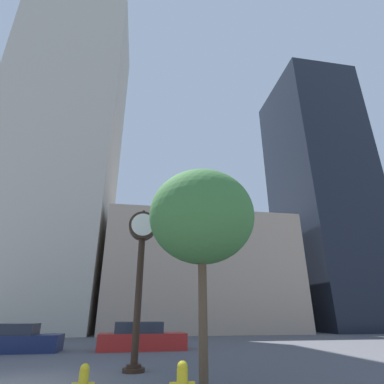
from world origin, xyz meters
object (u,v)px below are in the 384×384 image
street_clock (141,257)px  fire_hydrant_near (182,381)px  car_red (141,338)px  bare_tree (202,217)px  fire_hydrant_far (83,382)px  car_navy (11,340)px

street_clock → fire_hydrant_near: (1.03, -3.80, -3.24)m
car_red → bare_tree: bearing=-83.2°
street_clock → bare_tree: (1.74, -2.60, 0.81)m
car_red → fire_hydrant_far: 9.91m
car_navy → fire_hydrant_near: bearing=-56.2°
car_red → fire_hydrant_near: car_red is taller
fire_hydrant_near → bare_tree: (0.71, 1.21, 4.05)m
fire_hydrant_near → fire_hydrant_far: 2.13m
car_navy → fire_hydrant_near: size_ratio=5.86×
fire_hydrant_near → fire_hydrant_far: (-2.08, 0.45, -0.03)m
bare_tree → fire_hydrant_far: bearing=-164.8°
street_clock → car_red: (0.30, 6.45, -3.06)m
car_navy → bare_tree: size_ratio=0.77×
street_clock → fire_hydrant_far: street_clock is taller
street_clock → fire_hydrant_near: street_clock is taller
fire_hydrant_far → bare_tree: (2.80, 0.76, 4.08)m
fire_hydrant_far → fire_hydrant_near: bearing=-12.1°
car_red → bare_tree: (1.44, -9.05, 3.88)m
car_navy → fire_hydrant_near: (7.01, -10.13, -0.15)m
fire_hydrant_far → bare_tree: bearing=15.2°
car_navy → bare_tree: (7.72, -8.92, 3.90)m
street_clock → fire_hydrant_near: bearing=-74.9°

